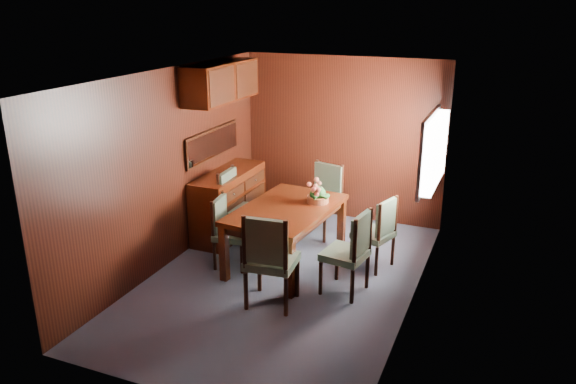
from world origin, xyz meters
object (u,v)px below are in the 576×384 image
at_px(chair_left_near, 227,228).
at_px(chair_right_near, 351,248).
at_px(sideboard, 229,203).
at_px(dining_table, 286,215).
at_px(chair_head, 269,256).
at_px(flower_centerpiece, 318,192).

relative_size(chair_left_near, chair_right_near, 0.90).
bearing_deg(chair_left_near, sideboard, -160.90).
bearing_deg(dining_table, chair_head, -71.91).
bearing_deg(chair_left_near, chair_right_near, 78.18).
relative_size(sideboard, chair_head, 1.30).
height_order(chair_right_near, flower_centerpiece, flower_centerpiece).
bearing_deg(chair_right_near, chair_head, 139.70).
height_order(chair_right_near, chair_head, chair_head).
height_order(chair_left_near, chair_right_near, chair_right_near).
relative_size(dining_table, chair_head, 1.56).
distance_m(sideboard, chair_right_near, 2.31).
bearing_deg(chair_head, dining_table, 97.61).
relative_size(sideboard, chair_left_near, 1.57).
height_order(dining_table, flower_centerpiece, flower_centerpiece).
distance_m(dining_table, flower_centerpiece, 0.49).
xyz_separation_m(chair_left_near, flower_centerpiece, (0.95, 0.62, 0.39)).
bearing_deg(sideboard, flower_centerpiece, -11.12).
bearing_deg(flower_centerpiece, chair_head, -92.36).
relative_size(dining_table, chair_right_near, 1.71).
xyz_separation_m(chair_head, flower_centerpiece, (0.06, 1.35, 0.29)).
bearing_deg(sideboard, dining_table, -27.80).
bearing_deg(chair_right_near, dining_table, 74.82).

